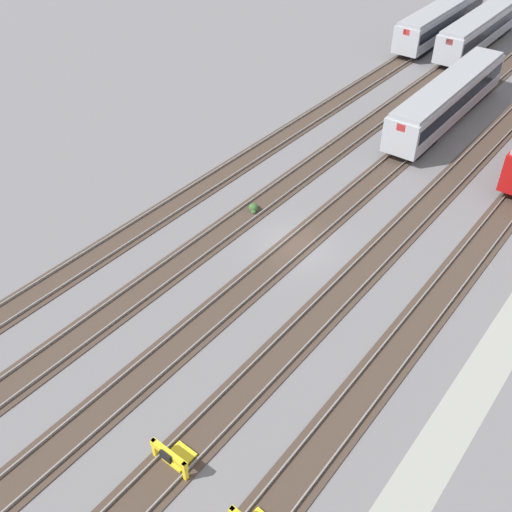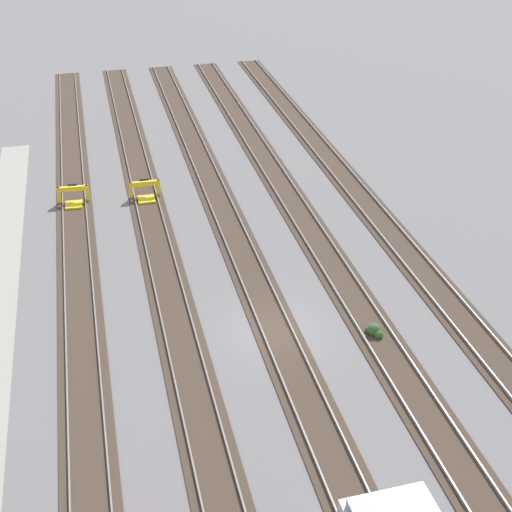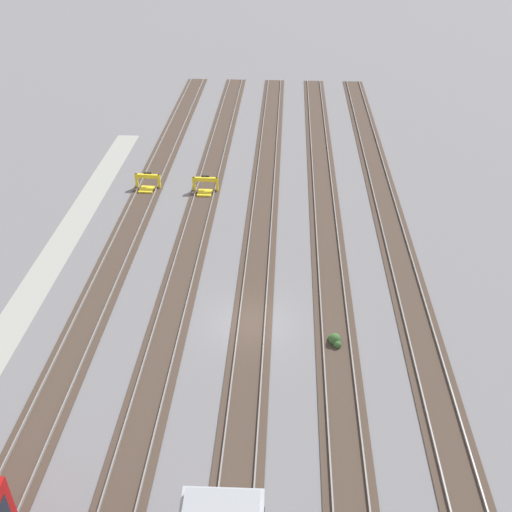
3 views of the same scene
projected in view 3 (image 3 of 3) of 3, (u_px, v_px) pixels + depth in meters
The scene contains 10 objects.
ground_plane at pixel (252, 324), 33.04m from camera, with size 400.00×400.00×0.00m, color slate.
service_walkway at pixel (17, 315), 33.64m from camera, with size 54.00×2.00×0.01m, color #9E9E93.
rail_track_nearest at pixel (89, 317), 33.43m from camera, with size 90.00×2.23×0.21m.
rail_track_near_inner at pixel (170, 320), 33.22m from camera, with size 90.00×2.24×0.21m.
rail_track_middle at pixel (252, 323), 33.01m from camera, with size 90.00×2.24×0.21m.
rail_track_far_inner at pixel (335, 326), 32.81m from camera, with size 90.00×2.23×0.21m.
rail_track_farthest at pixel (419, 329), 32.60m from camera, with size 90.00×2.23×0.21m.
bumper_stop_nearest_track at pixel (147, 183), 46.59m from camera, with size 1.38×2.01×1.22m.
bumper_stop_near_inner_track at pixel (205, 186), 46.11m from camera, with size 1.35×2.00×1.22m.
weed_clump at pixel (335, 340), 31.52m from camera, with size 0.92×0.70×0.64m.
Camera 3 is at (25.61, 1.61, 21.15)m, focal length 42.00 mm.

